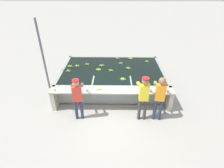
# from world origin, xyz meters

# --- Properties ---
(ground_plane) EXTENTS (80.00, 80.00, 0.00)m
(ground_plane) POSITION_xyz_m (0.00, 0.00, 0.00)
(ground_plane) COLOR #A3A099
(ground_plane) RESTS_ON ground
(wash_tank) EXTENTS (4.71, 3.12, 0.87)m
(wash_tank) POSITION_xyz_m (0.00, 2.00, 0.43)
(wash_tank) COLOR gray
(wash_tank) RESTS_ON ground
(work_ledge) EXTENTS (4.71, 0.45, 0.87)m
(work_ledge) POSITION_xyz_m (0.00, 0.23, 0.63)
(work_ledge) COLOR #B7B2A3
(work_ledge) RESTS_ON ground
(worker_0) EXTENTS (0.45, 0.73, 1.65)m
(worker_0) POSITION_xyz_m (-1.18, -0.34, 1.00)
(worker_0) COLOR navy
(worker_0) RESTS_ON ground
(worker_1) EXTENTS (0.41, 0.72, 1.75)m
(worker_1) POSITION_xyz_m (1.11, -0.35, 1.07)
(worker_1) COLOR #38383D
(worker_1) RESTS_ON ground
(worker_2) EXTENTS (0.47, 0.74, 1.76)m
(worker_2) POSITION_xyz_m (1.66, -0.35, 1.07)
(worker_2) COLOR navy
(worker_2) RESTS_ON ground
(banana_bunch_floating_0) EXTENTS (0.28, 0.28, 0.08)m
(banana_bunch_floating_0) POSITION_xyz_m (0.26, 3.30, 0.89)
(banana_bunch_floating_0) COLOR #93BC3D
(banana_bunch_floating_0) RESTS_ON wash_tank
(banana_bunch_floating_1) EXTENTS (0.28, 0.28, 0.08)m
(banana_bunch_floating_1) POSITION_xyz_m (-0.64, 1.96, 0.88)
(banana_bunch_floating_1) COLOR #9EC642
(banana_bunch_floating_1) RESTS_ON wash_tank
(banana_bunch_floating_2) EXTENTS (0.24, 0.24, 0.08)m
(banana_bunch_floating_2) POSITION_xyz_m (-2.00, 1.81, 0.89)
(banana_bunch_floating_2) COLOR #9EC642
(banana_bunch_floating_2) RESTS_ON wash_tank
(banana_bunch_floating_3) EXTENTS (0.27, 0.28, 0.08)m
(banana_bunch_floating_3) POSITION_xyz_m (0.75, 2.12, 0.89)
(banana_bunch_floating_3) COLOR #93BC3D
(banana_bunch_floating_3) RESTS_ON wash_tank
(banana_bunch_floating_4) EXTENTS (0.23, 0.23, 0.08)m
(banana_bunch_floating_4) POSITION_xyz_m (-1.24, 2.53, 0.89)
(banana_bunch_floating_4) COLOR #8CB738
(banana_bunch_floating_4) RESTS_ON wash_tank
(banana_bunch_floating_5) EXTENTS (0.28, 0.27, 0.08)m
(banana_bunch_floating_5) POSITION_xyz_m (-1.71, 2.32, 0.89)
(banana_bunch_floating_5) COLOR #93BC3D
(banana_bunch_floating_5) RESTS_ON wash_tank
(banana_bunch_floating_6) EXTENTS (0.28, 0.28, 0.08)m
(banana_bunch_floating_6) POSITION_xyz_m (1.75, 2.91, 0.89)
(banana_bunch_floating_6) COLOR #8CB738
(banana_bunch_floating_6) RESTS_ON wash_tank
(banana_bunch_floating_7) EXTENTS (0.28, 0.27, 0.08)m
(banana_bunch_floating_7) POSITION_xyz_m (-0.52, 2.40, 0.89)
(banana_bunch_floating_7) COLOR #93BC3D
(banana_bunch_floating_7) RESTS_ON wash_tank
(banana_bunch_floating_8) EXTENTS (0.28, 0.28, 0.08)m
(banana_bunch_floating_8) POSITION_xyz_m (0.46, 1.07, 0.88)
(banana_bunch_floating_8) COLOR #8CB738
(banana_bunch_floating_8) RESTS_ON wash_tank
(banana_bunch_floating_9) EXTENTS (0.27, 0.27, 0.08)m
(banana_bunch_floating_9) POSITION_xyz_m (0.42, 2.65, 0.89)
(banana_bunch_floating_9) COLOR #7FAD33
(banana_bunch_floating_9) RESTS_ON wash_tank
(banana_bunch_floating_10) EXTENTS (0.26, 0.26, 0.08)m
(banana_bunch_floating_10) POSITION_xyz_m (-0.06, 1.87, 0.89)
(banana_bunch_floating_10) COLOR #75A333
(banana_bunch_floating_10) RESTS_ON wash_tank
(banana_bunch_floating_11) EXTENTS (0.28, 0.28, 0.08)m
(banana_bunch_floating_11) POSITION_xyz_m (-2.04, 2.29, 0.88)
(banana_bunch_floating_11) COLOR #9EC642
(banana_bunch_floating_11) RESTS_ON wash_tank
(banana_bunch_floating_12) EXTENTS (0.28, 0.28, 0.08)m
(banana_bunch_floating_12) POSITION_xyz_m (0.95, 3.29, 0.88)
(banana_bunch_floating_12) COLOR #7FAD33
(banana_bunch_floating_12) RESTS_ON wash_tank
(banana_bunch_ledge_0) EXTENTS (0.24, 0.24, 0.08)m
(banana_bunch_ledge_0) POSITION_xyz_m (1.32, 0.23, 0.89)
(banana_bunch_ledge_0) COLOR #93BC3D
(banana_bunch_ledge_0) RESTS_ON work_ledge
(banana_bunch_ledge_1) EXTENTS (0.27, 0.27, 0.08)m
(banana_bunch_ledge_1) POSITION_xyz_m (-0.48, 0.24, 0.89)
(banana_bunch_ledge_1) COLOR #8CB738
(banana_bunch_ledge_1) RESTS_ON work_ledge
(banana_bunch_ledge_2) EXTENTS (0.27, 0.28, 0.08)m
(banana_bunch_ledge_2) POSITION_xyz_m (1.91, 0.27, 0.89)
(banana_bunch_ledge_2) COLOR #7FAD33
(banana_bunch_ledge_2) RESTS_ON work_ledge
(knife_0) EXTENTS (0.19, 0.32, 0.02)m
(knife_0) POSITION_xyz_m (-2.12, 0.13, 0.88)
(knife_0) COLOR silver
(knife_0) RESTS_ON work_ledge
(support_post_left) EXTENTS (0.09, 0.09, 3.20)m
(support_post_left) POSITION_xyz_m (-3.00, 1.73, 1.60)
(support_post_left) COLOR slate
(support_post_left) RESTS_ON ground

